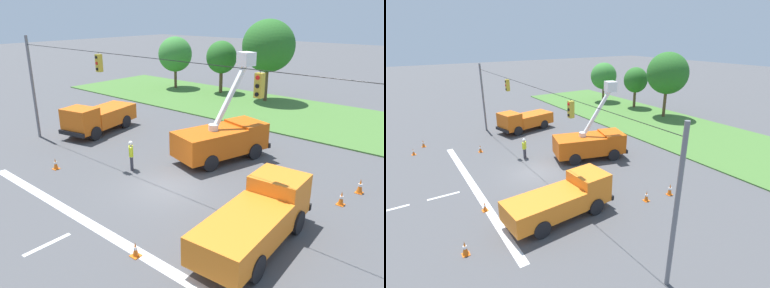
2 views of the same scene
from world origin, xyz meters
TOP-DOWN VIEW (x-y plane):
  - ground_plane at (0.00, 0.00)m, footprint 200.00×200.00m
  - grass_verge at (0.00, 18.00)m, footprint 56.00×12.00m
  - lane_markings at (0.00, -6.16)m, footprint 17.60×15.25m
  - signal_gantry at (0.03, -0.00)m, footprint 26.20×0.33m
  - tree_far_west at (-17.96, 19.95)m, footprint 3.78×4.06m
  - tree_west at (-12.21, 21.22)m, footprint 3.36×3.30m
  - tree_centre at (-6.32, 20.89)m, footprint 5.25×4.85m
  - utility_truck_bucket_lift at (-0.21, 5.18)m, footprint 4.00×6.44m
  - utility_truck_support_near at (6.19, -1.16)m, footprint 2.69×6.57m
  - utility_truck_support_far at (-10.60, 3.55)m, footprint 3.60×6.47m
  - road_worker at (-3.16, 0.41)m, footprint 0.52×0.46m
  - traffic_cone_foreground_left at (-10.84, -6.60)m, footprint 0.36×0.36m
  - traffic_cone_foreground_right at (6.55, -6.80)m, footprint 0.36×0.36m
  - traffic_cone_mid_left at (7.61, 4.13)m, footprint 0.36×0.36m
  - traffic_cone_mid_right at (7.87, 5.98)m, footprint 0.36×0.36m
  - traffic_cone_near_bucket at (3.22, -4.89)m, footprint 0.36×0.36m
  - traffic_cone_far_left at (-9.08, -7.60)m, footprint 0.36×0.36m
  - traffic_cone_far_right at (-6.60, -2.44)m, footprint 0.36×0.36m

SIDE VIEW (x-z plane):
  - ground_plane at x=0.00m, z-range 0.00..0.00m
  - lane_markings at x=0.00m, z-range 0.00..0.01m
  - grass_verge at x=0.00m, z-range 0.00..0.10m
  - traffic_cone_far_left at x=-9.08m, z-range -0.02..0.57m
  - traffic_cone_near_bucket at x=3.22m, z-range -0.01..0.60m
  - traffic_cone_foreground_left at x=-10.84m, z-range -0.01..0.67m
  - traffic_cone_far_right at x=-6.60m, z-range -0.01..0.67m
  - traffic_cone_mid_left at x=7.61m, z-range -0.01..0.69m
  - traffic_cone_foreground_right at x=6.55m, z-range 0.00..0.76m
  - traffic_cone_mid_right at x=7.87m, z-range 0.00..0.78m
  - road_worker at x=-3.16m, z-range 0.11..1.88m
  - utility_truck_support_near at x=6.19m, z-range 0.02..2.27m
  - utility_truck_support_far at x=-10.60m, z-range 0.04..2.30m
  - utility_truck_bucket_lift at x=-0.21m, z-range -1.84..4.60m
  - tree_west at x=-12.21m, z-range 1.09..6.84m
  - tree_far_west at x=-17.96m, z-range 1.00..7.01m
  - signal_gantry at x=0.03m, z-range 0.65..7.85m
  - tree_centre at x=-6.32m, z-range 1.49..9.56m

